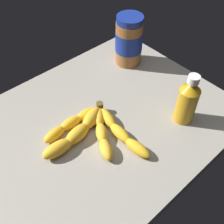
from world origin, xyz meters
TOP-DOWN VIEW (x-y plane):
  - ground_plane at (0.00, 0.00)cm, footprint 72.60×56.89cm
  - banana_bunch at (-5.19, -2.31)cm, footprint 22.61×23.40cm
  - peanut_butter_jar at (24.41, 14.38)cm, footprint 8.97×8.97cm
  - honey_bottle at (17.58, -14.87)cm, footprint 5.46×5.46cm

SIDE VIEW (x-z plane):
  - ground_plane at x=0.00cm, z-range -4.15..0.00cm
  - banana_bunch at x=-5.19cm, z-range -0.21..3.43cm
  - honey_bottle at x=17.58cm, z-range -0.67..14.74cm
  - peanut_butter_jar at x=24.41cm, z-range -0.14..16.60cm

